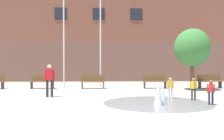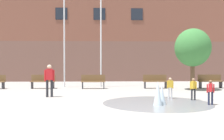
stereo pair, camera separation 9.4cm
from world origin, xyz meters
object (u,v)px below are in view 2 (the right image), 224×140
object	(u,v)px
park_bench_near_trashcan	(155,81)
street_tree_near_building	(193,48)
park_bench_left_of_flagpoles	(43,81)
child_in_fountain	(170,86)
child_running	(193,87)
park_bench_under_right_flagpole	(93,81)
child_with_pink_shirt	(211,90)
flagpole_right	(101,24)
park_bench_far_right	(210,81)
teen_by_trashcan	(49,78)
flagpole_left	(65,20)

from	to	relation	value
park_bench_near_trashcan	street_tree_near_building	xyz separation A→B (m)	(2.12, -1.20, 2.16)
park_bench_left_of_flagpoles	child_in_fountain	bearing A→B (deg)	-37.69
park_bench_near_trashcan	child_running	xyz separation A→B (m)	(0.52, -5.83, 0.10)
park_bench_left_of_flagpoles	park_bench_under_right_flagpole	xyz separation A→B (m)	(3.34, -0.21, 0.00)
park_bench_left_of_flagpoles	child_with_pink_shirt	size ratio (longest dim) A/B	1.62
flagpole_right	park_bench_far_right	bearing A→B (deg)	-9.23
teen_by_trashcan	park_bench_left_of_flagpoles	bearing A→B (deg)	-80.31
park_bench_near_trashcan	teen_by_trashcan	world-z (taller)	teen_by_trashcan
park_bench_left_of_flagpoles	child_in_fountain	world-z (taller)	child_in_fountain
park_bench_left_of_flagpoles	park_bench_near_trashcan	xyz separation A→B (m)	(7.47, -0.18, 0.00)
child_in_fountain	flagpole_right	size ratio (longest dim) A/B	0.12
park_bench_far_right	child_in_fountain	xyz separation A→B (m)	(-4.12, -5.27, 0.10)
park_bench_far_right	flagpole_left	world-z (taller)	flagpole_left
park_bench_left_of_flagpoles	street_tree_near_building	size ratio (longest dim) A/B	0.42
flagpole_left	park_bench_near_trashcan	bearing A→B (deg)	-10.76
park_bench_left_of_flagpoles	park_bench_near_trashcan	bearing A→B (deg)	-1.41
child_with_pink_shirt	street_tree_near_building	bearing A→B (deg)	-161.17
child_in_fountain	child_running	bearing A→B (deg)	-28.65
park_bench_under_right_flagpole	child_running	world-z (taller)	child_running
park_bench_far_right	flagpole_left	xyz separation A→B (m)	(-9.90, 1.19, 4.23)
street_tree_near_building	flagpole_left	bearing A→B (deg)	164.02
park_bench_near_trashcan	child_with_pink_shirt	size ratio (longest dim) A/B	1.62
teen_by_trashcan	flagpole_right	distance (m)	7.08
park_bench_under_right_flagpole	child_with_pink_shirt	xyz separation A→B (m)	(4.85, -7.17, 0.10)
child_in_fountain	park_bench_near_trashcan	bearing A→B (deg)	88.09
flagpole_left	child_running	bearing A→B (deg)	-46.34
park_bench_far_right	flagpole_left	size ratio (longest dim) A/B	0.18
park_bench_near_trashcan	flagpole_right	size ratio (longest dim) A/B	0.19
teen_by_trashcan	street_tree_near_building	bearing A→B (deg)	-165.05
park_bench_near_trashcan	teen_by_trashcan	size ratio (longest dim) A/B	1.01
park_bench_under_right_flagpole	child_running	bearing A→B (deg)	-51.30
park_bench_near_trashcan	child_running	size ratio (longest dim) A/B	1.62
teen_by_trashcan	park_bench_near_trashcan	bearing A→B (deg)	-150.61
park_bench_near_trashcan	child_in_fountain	world-z (taller)	child_in_fountain
flagpole_left	flagpole_right	world-z (taller)	flagpole_left
street_tree_near_building	park_bench_left_of_flagpoles	bearing A→B (deg)	171.78
park_bench_far_right	street_tree_near_building	size ratio (longest dim) A/B	0.42
park_bench_near_trashcan	child_with_pink_shirt	bearing A→B (deg)	-84.33
child_in_fountain	street_tree_near_building	bearing A→B (deg)	60.81
child_running	street_tree_near_building	distance (m)	5.31
park_bench_left_of_flagpoles	child_in_fountain	size ratio (longest dim) A/B	1.62
child_with_pink_shirt	child_running	xyz separation A→B (m)	(-0.20, 1.37, 0.00)
flagpole_right	flagpole_left	bearing A→B (deg)	180.00
park_bench_under_right_flagpole	child_in_fountain	xyz separation A→B (m)	(3.74, -5.26, 0.10)
child_with_pink_shirt	child_in_fountain	size ratio (longest dim) A/B	1.00
flagpole_left	child_in_fountain	bearing A→B (deg)	-48.18
park_bench_under_right_flagpole	flagpole_right	distance (m)	4.18
park_bench_left_of_flagpoles	park_bench_far_right	world-z (taller)	same
flagpole_right	street_tree_near_building	size ratio (longest dim) A/B	2.19
park_bench_under_right_flagpole	child_running	xyz separation A→B (m)	(4.65, -5.80, 0.10)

